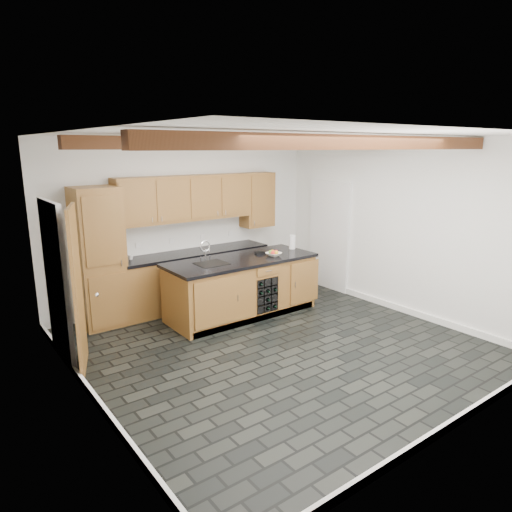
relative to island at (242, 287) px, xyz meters
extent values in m
plane|color=black|center=(-0.31, -1.28, -0.46)|extent=(5.00, 5.00, 0.00)
plane|color=white|center=(-0.31, 1.22, 0.94)|extent=(5.00, 0.00, 5.00)
plane|color=white|center=(-2.81, -1.28, 0.94)|extent=(0.00, 5.00, 5.00)
plane|color=white|center=(2.19, -1.28, 0.94)|extent=(0.00, 5.00, 5.00)
plane|color=white|center=(-0.31, -1.28, 2.34)|extent=(5.00, 5.00, 0.00)
cube|color=#542B15|center=(-0.31, -2.48, 2.24)|extent=(4.90, 0.15, 0.15)
cube|color=#542B15|center=(-0.31, -0.68, 2.24)|extent=(4.90, 0.15, 0.15)
cube|color=white|center=(-2.79, -1.28, -0.41)|extent=(0.04, 5.00, 0.10)
cube|color=white|center=(2.17, -1.28, -0.41)|extent=(0.04, 5.00, 0.10)
cube|color=white|center=(-0.31, -3.76, -0.41)|extent=(5.00, 0.04, 0.10)
cube|color=white|center=(-2.78, 0.02, 0.56)|extent=(0.06, 0.94, 2.04)
cube|color=#94612F|center=(-2.63, -0.33, 0.54)|extent=(0.31, 0.77, 2.00)
cube|color=white|center=(2.16, 0.22, 0.56)|extent=(0.06, 0.98, 2.04)
cube|color=black|center=(2.19, 0.22, 0.54)|extent=(0.02, 0.86, 1.96)
cube|color=#94612F|center=(-1.96, 0.92, 0.59)|extent=(0.65, 0.60, 2.10)
cube|color=#94612F|center=(-0.33, 0.92, -0.02)|extent=(2.60, 0.60, 0.88)
cube|color=black|center=(-0.33, 0.92, 0.44)|extent=(2.64, 0.62, 0.05)
cube|color=white|center=(-0.33, 1.21, 0.73)|extent=(2.60, 0.02, 0.52)
cube|color=#94612F|center=(-0.43, 1.04, 1.36)|extent=(2.40, 0.35, 0.75)
cube|color=#94612F|center=(1.07, 1.04, 1.24)|extent=(0.60, 0.35, 1.00)
cube|color=#94612F|center=(-0.01, 0.02, -0.02)|extent=(2.40, 0.90, 0.88)
cube|color=black|center=(-0.01, 0.02, 0.44)|extent=(2.46, 0.96, 0.05)
cube|color=#94612F|center=(-0.73, -0.45, 0.02)|extent=(0.80, 0.02, 0.70)
cube|color=#94612F|center=(0.94, -0.45, 0.02)|extent=(0.60, 0.02, 0.70)
cube|color=black|center=(0.17, -0.29, -0.06)|extent=(0.42, 0.30, 0.56)
cylinder|color=black|center=(0.17, -0.33, -0.27)|extent=(0.07, 0.26, 0.07)
cylinder|color=black|center=(0.31, -0.33, 0.01)|extent=(0.07, 0.26, 0.07)
cylinder|color=black|center=(0.31, -0.33, -0.27)|extent=(0.07, 0.26, 0.07)
cylinder|color=black|center=(0.03, -0.33, 0.01)|extent=(0.07, 0.26, 0.07)
cylinder|color=black|center=(0.17, -0.33, 0.01)|extent=(0.07, 0.26, 0.07)
cylinder|color=black|center=(0.17, -0.33, -0.13)|extent=(0.07, 0.26, 0.07)
cylinder|color=black|center=(0.03, -0.33, 0.15)|extent=(0.07, 0.26, 0.07)
cube|color=black|center=(-0.56, 0.02, 0.46)|extent=(0.45, 0.40, 0.02)
cylinder|color=silver|center=(-0.56, 0.20, 0.57)|extent=(0.02, 0.02, 0.20)
torus|color=silver|center=(-0.56, 0.20, 0.71)|extent=(0.18, 0.02, 0.18)
cylinder|color=silver|center=(-0.64, 0.20, 0.51)|extent=(0.02, 0.02, 0.08)
cylinder|color=silver|center=(-0.48, 0.20, 0.51)|extent=(0.02, 0.02, 0.08)
cube|color=black|center=(0.44, 0.11, 0.48)|extent=(0.18, 0.13, 0.04)
cylinder|color=black|center=(0.44, 0.11, 0.51)|extent=(0.11, 0.11, 0.01)
imported|color=white|center=(0.51, -0.16, 0.50)|extent=(0.29, 0.29, 0.06)
sphere|color=red|center=(0.56, -0.16, 0.53)|extent=(0.07, 0.07, 0.07)
sphere|color=orange|center=(0.53, -0.11, 0.53)|extent=(0.07, 0.07, 0.07)
sphere|color=#5A8424|center=(0.47, -0.13, 0.53)|extent=(0.07, 0.07, 0.07)
sphere|color=red|center=(0.47, -0.19, 0.53)|extent=(0.07, 0.07, 0.07)
sphere|color=gold|center=(0.53, -0.21, 0.53)|extent=(0.07, 0.07, 0.07)
cylinder|color=white|center=(1.11, 0.07, 0.59)|extent=(0.11, 0.11, 0.24)
imported|color=white|center=(-1.44, 1.00, 0.51)|extent=(0.11, 0.11, 0.08)
camera|label=1|loc=(-4.02, -5.76, 2.18)|focal=32.00mm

